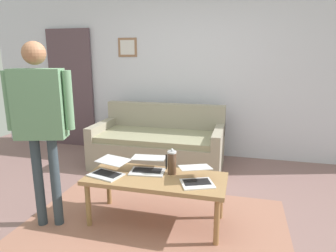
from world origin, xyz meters
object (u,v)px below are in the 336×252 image
Objects in this scene: coffee_table at (156,182)px; laptop_center at (148,167)px; couch at (159,145)px; laptop_right at (108,170)px; person_standing at (40,113)px; laptop_left at (196,178)px; interior_door at (71,89)px; french_press at (172,162)px.

coffee_table is 3.60× the size of laptop_center.
couch is 4.70× the size of laptop_right.
laptop_right is at bearing -154.73° from person_standing.
laptop_left is at bearing 163.08° from laptop_center.
interior_door reaches higher than laptop_left.
coffee_table is at bearing -163.40° from person_standing.
interior_door reaches higher than french_press.
couch is at bearing -62.68° from laptop_left.
coffee_table is at bearing -174.02° from laptop_right.
french_press is at bearing 110.93° from couch.
french_press is at bearing 138.92° from interior_door.
coffee_table is 0.41m from laptop_left.
laptop_center is (-0.29, 1.40, 0.22)m from couch.
interior_door is 5.53× the size of laptop_center.
person_standing is at bearing 16.60° from coffee_table.
interior_door is at bearing -41.08° from french_press.
coffee_table is 0.20m from laptop_center.
interior_door is 3.12m from coffee_table.
laptop_right is at bearing 87.86° from couch.
coffee_table is at bearing 105.01° from couch.
french_press reaches higher than laptop_right.
laptop_left is at bearing 174.78° from coffee_table.
french_press is at bearing -165.19° from laptop_right.
french_press reaches higher than laptop_center.
laptop_right is 1.53× the size of french_press.
person_standing is (0.58, 1.81, 0.80)m from couch.
french_press is (0.26, -0.15, 0.07)m from laptop_left.
person_standing reaches higher than laptop_left.
interior_door is 2.72m from person_standing.
interior_door is at bearing -19.07° from couch.
french_press is (-0.60, -0.16, 0.07)m from laptop_right.
person_standing is (1.38, 0.26, 0.58)m from laptop_left.
laptop_right is 0.23× the size of person_standing.
laptop_left is at bearing 117.32° from couch.
laptop_right is at bearing 14.81° from french_press.
laptop_center is at bearing -45.08° from coffee_table.
couch is at bearing -107.63° from person_standing.
laptop_center is at bearing -16.92° from laptop_left.
laptop_center reaches higher than laptop_right.
laptop_right is (-1.73, 2.19, -0.50)m from interior_door.
laptop_right is at bearing 26.21° from laptop_center.
interior_door is 2.02m from couch.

